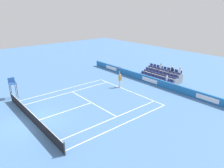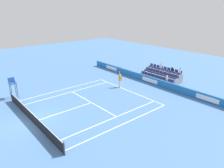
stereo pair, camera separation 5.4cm
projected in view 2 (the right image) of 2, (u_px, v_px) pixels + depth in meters
The scene contains 15 objects.
ground_plane at pixel (33, 122), 18.98m from camera, with size 80.00×80.00×0.00m, color #4C7AB2.
line_baseline at pixel (128, 91), 26.19m from camera, with size 10.97×0.10×0.01m, color white.
line_service at pixel (91, 103), 22.86m from camera, with size 8.23×0.10×0.01m, color white.
line_centre_service at pixel (65, 111), 20.92m from camera, with size 0.10×6.40×0.01m, color white.
line_singles_sideline_left at pixel (69, 93), 25.54m from camera, with size 0.10×11.89×0.01m, color white.
line_singles_sideline_right at pixel (113, 118), 19.62m from camera, with size 0.10×11.89×0.01m, color white.
line_doubles_sideline_left at pixel (63, 89), 26.52m from camera, with size 0.10×11.89×0.01m, color white.
line_doubles_sideline_right at pixel (123, 124), 18.64m from camera, with size 0.10×11.89×0.01m, color white.
line_centre_mark at pixel (127, 91), 26.13m from camera, with size 0.10×0.20×0.01m, color white.
sponsor_barrier at pixel (150, 80), 28.55m from camera, with size 24.04×0.22×0.92m.
tennis_net at pixel (32, 117), 18.81m from camera, with size 11.97×0.10×1.07m.
tennis_player at pixel (120, 80), 27.00m from camera, with size 0.51×0.43×2.85m.
umpire_chair at pixel (13, 85), 23.61m from camera, with size 0.70×0.70×2.34m.
stadium_stand at pixel (161, 76), 29.92m from camera, with size 5.58×2.85×2.15m.
loose_tennis_ball at pixel (54, 108), 21.52m from camera, with size 0.07×0.07×0.07m, color #D1E533.
Camera 2 is at (-17.34, 5.32, 9.67)m, focal length 33.98 mm.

